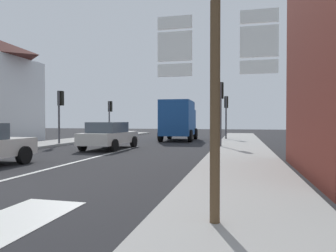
% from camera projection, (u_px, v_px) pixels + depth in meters
% --- Properties ---
extents(ground_plane, '(80.00, 80.00, 0.00)m').
position_uv_depth(ground_plane, '(124.00, 150.00, 16.05)').
color(ground_plane, '#232326').
extents(sidewalk_right, '(2.80, 44.00, 0.14)m').
position_uv_depth(sidewalk_right, '(241.00, 156.00, 12.71)').
color(sidewalk_right, '#9E9B96').
rests_on(sidewalk_right, ground).
extents(sidewalk_left, '(2.80, 44.00, 0.14)m').
position_uv_depth(sidewalk_left, '(0.00, 150.00, 15.50)').
color(sidewalk_left, '#9E9B96').
rests_on(sidewalk_left, ground).
extents(lane_centre_stripe, '(0.16, 12.00, 0.01)m').
position_uv_depth(lane_centre_stripe, '(88.00, 159.00, 12.16)').
color(lane_centre_stripe, silver).
rests_on(lane_centre_stripe, ground).
extents(lane_turn_arrow, '(1.20, 2.20, 0.01)m').
position_uv_depth(lane_turn_arrow, '(17.00, 219.00, 4.76)').
color(lane_turn_arrow, silver).
rests_on(lane_turn_arrow, ground).
extents(sedan_far, '(2.03, 4.23, 1.47)m').
position_uv_depth(sedan_far, '(109.00, 135.00, 16.39)').
color(sedan_far, beige).
rests_on(sedan_far, ground).
extents(delivery_truck, '(2.61, 5.06, 3.05)m').
position_uv_depth(delivery_truck, '(179.00, 119.00, 23.42)').
color(delivery_truck, '#19478C').
rests_on(delivery_truck, ground).
extents(route_sign_post, '(1.66, 0.14, 3.20)m').
position_uv_depth(route_sign_post, '(215.00, 95.00, 4.18)').
color(route_sign_post, brown).
rests_on(route_sign_post, ground).
extents(traffic_light_near_left, '(0.30, 0.49, 3.40)m').
position_uv_depth(traffic_light_near_left, '(60.00, 105.00, 18.81)').
color(traffic_light_near_left, '#47474C').
rests_on(traffic_light_near_left, ground).
extents(traffic_light_near_right, '(0.30, 0.49, 3.67)m').
position_uv_depth(traffic_light_near_right, '(221.00, 100.00, 16.76)').
color(traffic_light_near_right, '#47474C').
rests_on(traffic_light_near_right, ground).
extents(traffic_light_far_right, '(0.30, 0.49, 3.45)m').
position_uv_depth(traffic_light_far_right, '(226.00, 108.00, 23.58)').
color(traffic_light_far_right, '#47474C').
rests_on(traffic_light_far_right, ground).
extents(traffic_light_far_left, '(0.30, 0.49, 3.23)m').
position_uv_depth(traffic_light_far_left, '(110.00, 111.00, 26.02)').
color(traffic_light_far_left, '#47474C').
rests_on(traffic_light_far_left, ground).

